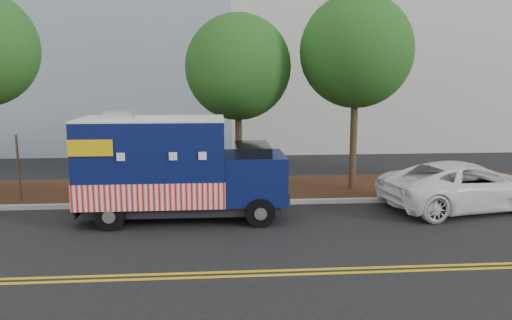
{
  "coord_description": "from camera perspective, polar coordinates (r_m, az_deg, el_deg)",
  "views": [
    {
      "loc": [
        1.15,
        -14.95,
        4.29
      ],
      "look_at": [
        2.39,
        0.6,
        1.67
      ],
      "focal_mm": 35.0,
      "sensor_mm": 36.0,
      "label": 1
    }
  ],
  "objects": [
    {
      "name": "tree_b",
      "position": [
        18.58,
        -2.05,
        10.55
      ],
      "size": [
        3.89,
        3.89,
        6.58
      ],
      "color": "#38281C",
      "rests_on": "ground"
    },
    {
      "name": "white_car",
      "position": [
        17.64,
        22.85,
        -2.71
      ],
      "size": [
        6.0,
        3.64,
        1.56
      ],
      "primitive_type": "imported",
      "rotation": [
        0.0,
        0.0,
        1.77
      ],
      "color": "white",
      "rests_on": "ground"
    },
    {
      "name": "food_truck",
      "position": [
        15.2,
        -9.6,
        -1.21
      ],
      "size": [
        6.27,
        2.43,
        3.29
      ],
      "rotation": [
        0.0,
        0.0,
        -0.0
      ],
      "color": "black",
      "rests_on": "ground"
    },
    {
      "name": "sign_post",
      "position": [
        18.35,
        -25.48,
        -1.1
      ],
      "size": [
        0.06,
        0.06,
        2.4
      ],
      "primitive_type": "cube",
      "color": "#473828",
      "rests_on": "ground"
    },
    {
      "name": "centerline_far",
      "position": [
        11.17,
        -10.4,
        -13.19
      ],
      "size": [
        120.0,
        0.1,
        0.01
      ],
      "primitive_type": "cube",
      "color": "gold",
      "rests_on": "ground"
    },
    {
      "name": "centerline_near",
      "position": [
        11.4,
        -10.28,
        -12.7
      ],
      "size": [
        120.0,
        0.1,
        0.01
      ],
      "primitive_type": "cube",
      "color": "gold",
      "rests_on": "ground"
    },
    {
      "name": "tree_c",
      "position": [
        18.61,
        11.39,
        12.07
      ],
      "size": [
        4.08,
        4.08,
        7.22
      ],
      "color": "#38281C",
      "rests_on": "ground"
    },
    {
      "name": "ground",
      "position": [
        15.6,
        -8.68,
        -6.55
      ],
      "size": [
        120.0,
        120.0,
        0.0
      ],
      "primitive_type": "plane",
      "color": "black",
      "rests_on": "ground"
    },
    {
      "name": "mulch_strip",
      "position": [
        18.96,
        -7.95,
        -3.4
      ],
      "size": [
        120.0,
        4.0,
        0.15
      ],
      "primitive_type": "cube",
      "color": "#311B0D",
      "rests_on": "ground"
    },
    {
      "name": "curb",
      "position": [
        16.92,
        -8.36,
        -4.99
      ],
      "size": [
        120.0,
        0.18,
        0.15
      ],
      "primitive_type": "cube",
      "color": "#9E9E99",
      "rests_on": "ground"
    }
  ]
}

